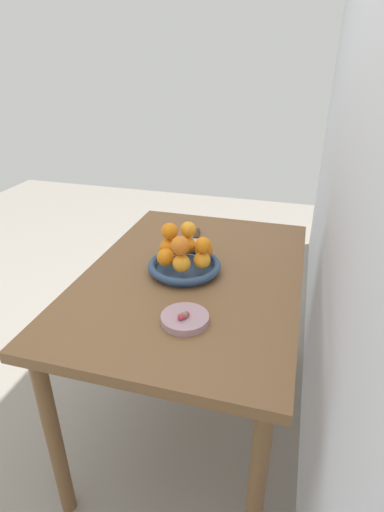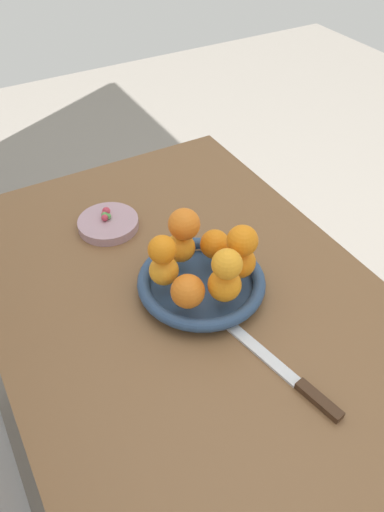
{
  "view_description": "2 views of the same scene",
  "coord_description": "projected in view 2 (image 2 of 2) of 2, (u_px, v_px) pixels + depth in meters",
  "views": [
    {
      "loc": [
        1.2,
        0.33,
        1.45
      ],
      "look_at": [
        -0.0,
        -0.0,
        0.81
      ],
      "focal_mm": 28.0,
      "sensor_mm": 36.0,
      "label": 1
    },
    {
      "loc": [
        -0.61,
        0.33,
        1.49
      ],
      "look_at": [
        0.03,
        -0.03,
        0.81
      ],
      "focal_mm": 35.0,
      "sensor_mm": 36.0,
      "label": 2
    }
  ],
  "objects": [
    {
      "name": "ground_plane",
      "position": [
        189.0,
        462.0,
        1.52
      ],
      "size": [
        6.0,
        6.0,
        0.0
      ],
      "primitive_type": "plane",
      "color": "gray"
    },
    {
      "name": "dining_table",
      "position": [
        188.0,
        324.0,
        1.08
      ],
      "size": [
        1.1,
        0.76,
        0.74
      ],
      "color": "brown",
      "rests_on": "ground_plane"
    },
    {
      "name": "fruit_bowl",
      "position": [
        202.0,
        284.0,
        1.01
      ],
      "size": [
        0.26,
        0.26,
        0.04
      ],
      "color": "navy",
      "rests_on": "dining_table"
    },
    {
      "name": "candy_dish",
      "position": [
        108.0,
        224.0,
        1.18
      ],
      "size": [
        0.14,
        0.14,
        0.02
      ],
      "primitive_type": "cylinder",
      "color": "#B28C99",
      "rests_on": "dining_table"
    },
    {
      "name": "orange_0",
      "position": [
        239.0,
        262.0,
        0.99
      ],
      "size": [
        0.07,
        0.07,
        0.07
      ],
      "primitive_type": "sphere",
      "color": "orange",
      "rests_on": "fruit_bowl"
    },
    {
      "name": "orange_1",
      "position": [
        215.0,
        244.0,
        1.03
      ],
      "size": [
        0.06,
        0.06,
        0.06
      ],
      "primitive_type": "sphere",
      "color": "orange",
      "rests_on": "fruit_bowl"
    },
    {
      "name": "orange_2",
      "position": [
        181.0,
        247.0,
        1.02
      ],
      "size": [
        0.06,
        0.06,
        0.06
      ],
      "primitive_type": "sphere",
      "color": "orange",
      "rests_on": "fruit_bowl"
    },
    {
      "name": "orange_3",
      "position": [
        164.0,
        270.0,
        0.97
      ],
      "size": [
        0.06,
        0.06,
        0.06
      ],
      "primitive_type": "sphere",
      "color": "orange",
      "rests_on": "fruit_bowl"
    },
    {
      "name": "orange_4",
      "position": [
        188.0,
        291.0,
        0.93
      ],
      "size": [
        0.07,
        0.07,
        0.07
      ],
      "primitive_type": "sphere",
      "color": "orange",
      "rests_on": "fruit_bowl"
    },
    {
      "name": "orange_5",
      "position": [
        224.0,
        285.0,
        0.94
      ],
      "size": [
        0.07,
        0.07,
        0.07
      ],
      "primitive_type": "sphere",
      "color": "orange",
      "rests_on": "fruit_bowl"
    },
    {
      "name": "orange_6",
      "position": [
        227.0,
        264.0,
        0.89
      ],
      "size": [
        0.06,
        0.06,
        0.06
      ],
      "primitive_type": "sphere",
      "color": "orange",
      "rests_on": "orange_5"
    },
    {
      "name": "orange_7",
      "position": [
        242.0,
        241.0,
        0.94
      ],
      "size": [
        0.06,
        0.06,
        0.06
      ],
      "primitive_type": "sphere",
      "color": "orange",
      "rests_on": "orange_0"
    },
    {
      "name": "orange_8",
      "position": [
        162.0,
        250.0,
        0.93
      ],
      "size": [
        0.06,
        0.06,
        0.06
      ],
      "primitive_type": "sphere",
      "color": "orange",
      "rests_on": "orange_3"
    },
    {
      "name": "orange_9",
      "position": [
        184.0,
        224.0,
        0.98
      ],
      "size": [
        0.06,
        0.06,
        0.06
      ],
      "primitive_type": "sphere",
      "color": "orange",
      "rests_on": "orange_2"
    },
    {
      "name": "candy_ball_0",
      "position": [
        105.0,
        215.0,
        1.17
      ],
      "size": [
        0.02,
        0.02,
        0.02
      ],
      "primitive_type": "sphere",
      "color": "#4C9947",
      "rests_on": "candy_dish"
    },
    {
      "name": "candy_ball_1",
      "position": [
        108.0,
        216.0,
        1.17
      ],
      "size": [
        0.01,
        0.01,
        0.01
      ],
      "primitive_type": "sphere",
      "color": "#4C9947",
      "rests_on": "candy_dish"
    },
    {
      "name": "candy_ball_2",
      "position": [
        106.0,
        211.0,
        1.18
      ],
      "size": [
        0.02,
        0.02,
        0.02
      ],
      "primitive_type": "sphere",
      "color": "#C6384C",
      "rests_on": "candy_dish"
    },
    {
      "name": "candy_ball_3",
      "position": [
        104.0,
        214.0,
        1.17
      ],
      "size": [
        0.02,
        0.02,
        0.02
      ],
      "primitive_type": "sphere",
      "color": "#C6384C",
      "rests_on": "candy_dish"
    },
    {
      "name": "candy_ball_4",
      "position": [
        105.0,
        218.0,
        1.16
      ],
      "size": [
        0.02,
        0.02,
        0.02
      ],
      "primitive_type": "sphere",
      "color": "#C6384C",
      "rests_on": "candy_dish"
    },
    {
      "name": "knife",
      "position": [
        291.0,
        377.0,
        0.87
      ],
      "size": [
        0.26,
        0.07,
        0.01
      ],
      "color": "#3F2819",
      "rests_on": "dining_table"
    }
  ]
}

